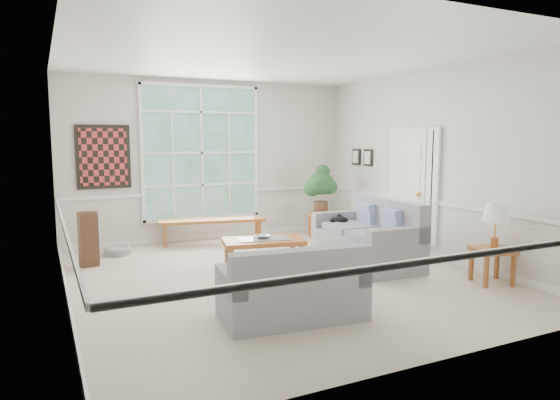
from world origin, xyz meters
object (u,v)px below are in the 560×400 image
(end_table, at_px, (320,225))
(side_table, at_px, (492,266))
(loveseat_right, at_px, (366,232))
(loveseat_front, at_px, (292,281))
(coffee_table, at_px, (263,254))

(end_table, xyz_separation_m, side_table, (0.49, -3.67, 0.00))
(end_table, distance_m, side_table, 3.70)
(loveseat_right, distance_m, side_table, 1.85)
(end_table, bearing_deg, loveseat_right, -101.32)
(loveseat_right, bearing_deg, loveseat_front, -138.89)
(coffee_table, height_order, side_table, side_table)
(loveseat_front, relative_size, side_table, 3.15)
(coffee_table, bearing_deg, end_table, 51.92)
(loveseat_front, xyz_separation_m, end_table, (2.50, 3.66, -0.17))
(coffee_table, relative_size, end_table, 2.50)
(loveseat_right, bearing_deg, coffee_table, 167.70)
(loveseat_front, bearing_deg, coffee_table, 80.66)
(loveseat_right, height_order, side_table, loveseat_right)
(end_table, bearing_deg, side_table, -82.45)
(loveseat_front, relative_size, end_table, 3.20)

